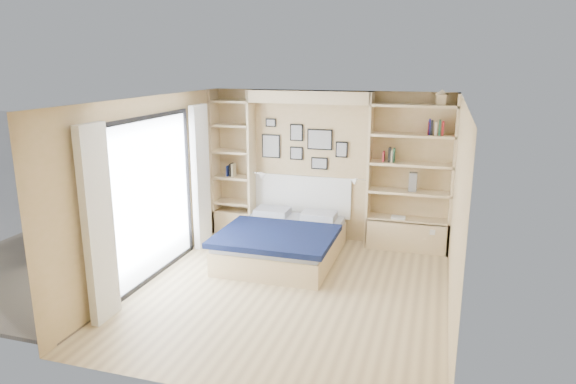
% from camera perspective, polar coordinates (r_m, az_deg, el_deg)
% --- Properties ---
extents(ground, '(4.50, 4.50, 0.00)m').
position_cam_1_polar(ground, '(6.89, 0.22, -11.02)').
color(ground, '#D0B683').
rests_on(ground, ground).
extents(room_shell, '(4.50, 4.50, 4.50)m').
position_cam_1_polar(room_shell, '(8.02, 0.69, 0.81)').
color(room_shell, tan).
rests_on(room_shell, ground).
extents(bed, '(1.70, 2.15, 1.07)m').
position_cam_1_polar(bed, '(7.91, -0.55, -5.45)').
color(bed, beige).
rests_on(bed, ground).
extents(photo_gallery, '(1.48, 0.02, 0.82)m').
position_cam_1_polar(photo_gallery, '(8.59, 1.58, 5.30)').
color(photo_gallery, black).
rests_on(photo_gallery, ground).
extents(reading_lamps, '(1.92, 0.12, 0.15)m').
position_cam_1_polar(reading_lamps, '(8.44, 2.15, 1.65)').
color(reading_lamps, silver).
rests_on(reading_lamps, ground).
extents(shelf_decor, '(3.57, 0.23, 2.03)m').
position_cam_1_polar(shelf_decor, '(8.16, 12.01, 5.20)').
color(shelf_decor, maroon).
rests_on(shelf_decor, ground).
extents(deck, '(3.20, 4.00, 0.05)m').
position_cam_1_polar(deck, '(8.55, -23.77, -7.12)').
color(deck, '#665A4B').
rests_on(deck, ground).
extents(deck_chair, '(0.75, 0.91, 0.80)m').
position_cam_1_polar(deck_chair, '(8.65, -24.47, -4.29)').
color(deck_chair, tan).
rests_on(deck_chair, ground).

